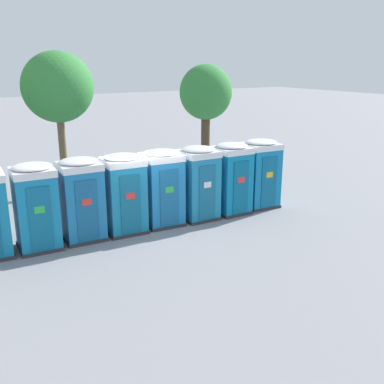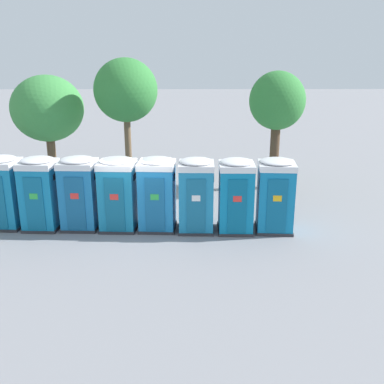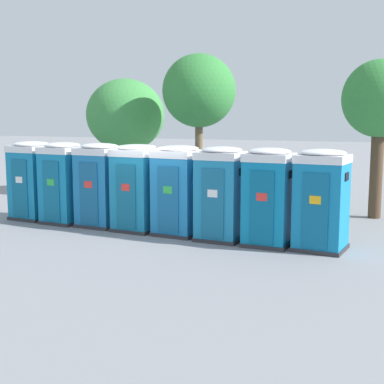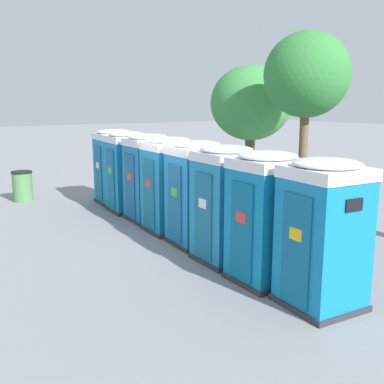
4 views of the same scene
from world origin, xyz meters
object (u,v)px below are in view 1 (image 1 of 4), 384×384
object	(u,v)px
portapotty_2	(81,199)
portapotty_6	(231,178)
portapotty_7	(260,173)
portapotty_1	(36,206)
portapotty_5	(198,183)
portapotty_4	(162,187)
portapotty_3	(124,193)
street_tree_0	(58,88)
street_tree_1	(206,94)

from	to	relation	value
portapotty_2	portapotty_6	size ratio (longest dim) A/B	1.00
portapotty_2	portapotty_7	world-z (taller)	same
portapotty_1	portapotty_5	size ratio (longest dim) A/B	1.00
portapotty_1	portapotty_7	xyz separation A→B (m)	(8.05, -0.29, -0.00)
portapotty_1	portapotty_5	bearing A→B (deg)	-2.67
portapotty_1	portapotty_7	distance (m)	8.06
portapotty_5	portapotty_7	size ratio (longest dim) A/B	1.00
portapotty_1	portapotty_7	size ratio (longest dim) A/B	1.00
portapotty_5	portapotty_7	bearing A→B (deg)	-0.83
portapotty_2	portapotty_4	xyz separation A→B (m)	(2.68, -0.13, -0.00)
portapotty_3	portapotty_6	distance (m)	4.03
portapotty_1	portapotty_7	world-z (taller)	same
portapotty_4	portapotty_6	bearing A→B (deg)	-4.49
portapotty_6	street_tree_0	distance (m)	7.75
portapotty_4	portapotty_1	bearing A→B (deg)	178.35
portapotty_1	portapotty_2	bearing A→B (deg)	0.60
portapotty_3	portapotty_1	bearing A→B (deg)	178.01
portapotty_1	portapotty_5	distance (m)	5.37
portapotty_2	portapotty_3	xyz separation A→B (m)	(1.34, -0.11, -0.00)
portapotty_2	portapotty_6	distance (m)	5.37
street_tree_0	portapotty_7	bearing A→B (deg)	-44.78
street_tree_0	street_tree_1	world-z (taller)	street_tree_0
portapotty_5	portapotty_6	size ratio (longest dim) A/B	1.00
street_tree_0	portapotty_4	bearing A→B (deg)	-73.08
portapotty_4	portapotty_7	size ratio (longest dim) A/B	1.00
portapotty_2	portapotty_5	world-z (taller)	same
portapotty_3	portapotty_6	xyz separation A→B (m)	(4.02, -0.23, 0.00)
portapotty_1	street_tree_0	distance (m)	6.57
portapotty_4	portapotty_7	world-z (taller)	same
portapotty_1	portapotty_2	distance (m)	1.35
portapotty_4	street_tree_0	bearing A→B (deg)	106.92
portapotty_6	portapotty_1	bearing A→B (deg)	177.21
street_tree_1	portapotty_3	bearing A→B (deg)	-142.09
portapotty_3	portapotty_4	distance (m)	1.34
portapotty_7	street_tree_1	xyz separation A→B (m)	(0.88, 5.06, 2.55)
portapotty_6	street_tree_1	xyz separation A→B (m)	(2.22, 5.10, 2.55)
portapotty_1	portapotty_4	distance (m)	4.03
portapotty_7	portapotty_5	bearing A→B (deg)	179.17
portapotty_2	street_tree_0	distance (m)	6.21
street_tree_0	portapotty_5	bearing A→B (deg)	-61.83
portapotty_4	street_tree_1	bearing A→B (deg)	44.91
portapotty_2	street_tree_0	size ratio (longest dim) A/B	0.45
portapotty_3	portapotty_7	xyz separation A→B (m)	(5.37, -0.20, -0.00)
street_tree_1	portapotty_5	bearing A→B (deg)	-125.37
portapotty_7	street_tree_1	distance (m)	5.73
portapotty_5	street_tree_0	distance (m)	7.03
portapotty_7	street_tree_0	bearing A→B (deg)	135.22
portapotty_2	portapotty_3	world-z (taller)	same
portapotty_4	street_tree_0	distance (m)	6.45
portapotty_3	portapotty_4	size ratio (longest dim) A/B	1.00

